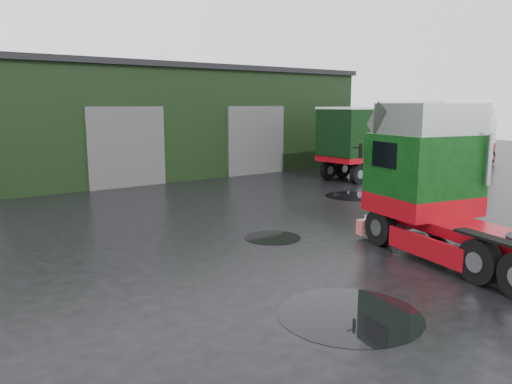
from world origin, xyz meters
TOP-DOWN VIEW (x-y plane):
  - ground at (0.00, 0.00)m, footprint 100.00×100.00m
  - warehouse at (2.00, 20.00)m, footprint 32.40×12.40m
  - hero_tractor at (4.50, -3.00)m, footprint 4.20×7.20m
  - lorry_right at (17.00, 9.00)m, footprint 15.31×3.08m
  - wash_bucket at (6.92, -1.20)m, footprint 0.37×0.37m
  - tree_back_b at (10.00, 30.00)m, footprint 4.40×4.40m
  - puddle_0 at (-0.53, -3.43)m, footprint 2.89×2.89m
  - puddle_1 at (1.82, 2.03)m, footprint 1.78×1.78m
  - puddle_4 at (9.16, 5.49)m, footprint 2.47×2.47m

SIDE VIEW (x-z plane):
  - ground at x=0.00m, z-range 0.00..0.00m
  - puddle_0 at x=-0.53m, z-range 0.00..0.01m
  - puddle_1 at x=1.82m, z-range 0.00..0.01m
  - puddle_4 at x=9.16m, z-range 0.00..0.01m
  - wash_bucket at x=6.92m, z-range 0.00..0.28m
  - lorry_right at x=17.00m, z-range 0.00..4.01m
  - hero_tractor at x=4.50m, z-range 0.00..4.19m
  - warehouse at x=2.00m, z-range 0.01..6.31m
  - tree_back_b at x=10.00m, z-range 0.00..7.50m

